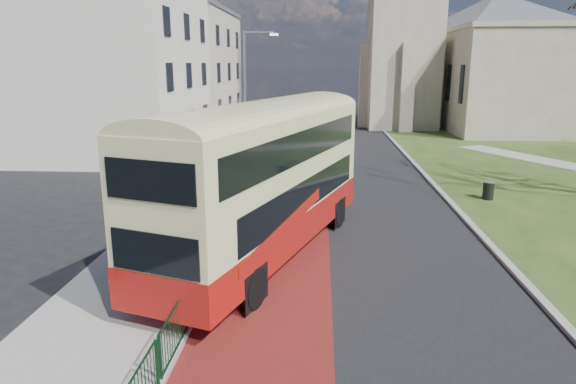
{
  "coord_description": "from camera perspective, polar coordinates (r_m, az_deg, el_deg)",
  "views": [
    {
      "loc": [
        0.12,
        -13.8,
        6.22
      ],
      "look_at": [
        -0.93,
        2.93,
        2.0
      ],
      "focal_mm": 32.0,
      "sensor_mm": 36.0,
      "label": 1
    }
  ],
  "objects": [
    {
      "name": "ground",
      "position": [
        15.13,
        2.85,
        -10.15
      ],
      "size": [
        160.0,
        160.0,
        0.0
      ],
      "primitive_type": "plane",
      "color": "black",
      "rests_on": "ground"
    },
    {
      "name": "road_carriageway",
      "position": [
        34.39,
        5.83,
        3.64
      ],
      "size": [
        9.0,
        120.0,
        0.01
      ],
      "primitive_type": "cube",
      "color": "black",
      "rests_on": "ground"
    },
    {
      "name": "bus_lane",
      "position": [
        34.39,
        1.32,
        3.71
      ],
      "size": [
        3.4,
        120.0,
        0.01
      ],
      "primitive_type": "cube",
      "color": "#591414",
      "rests_on": "ground"
    },
    {
      "name": "pavement_west",
      "position": [
        34.73,
        -4.97,
        3.86
      ],
      "size": [
        4.0,
        120.0,
        0.12
      ],
      "primitive_type": "cube",
      "color": "gray",
      "rests_on": "ground"
    },
    {
      "name": "kerb_west",
      "position": [
        34.49,
        -1.68,
        3.84
      ],
      "size": [
        0.25,
        120.0,
        0.13
      ],
      "primitive_type": "cube",
      "color": "#999993",
      "rests_on": "ground"
    },
    {
      "name": "kerb_east",
      "position": [
        36.81,
        12.91,
        4.14
      ],
      "size": [
        0.25,
        80.0,
        0.13
      ],
      "primitive_type": "cube",
      "color": "#999993",
      "rests_on": "ground"
    },
    {
      "name": "pedestrian_railing",
      "position": [
        18.93,
        -5.94,
        -3.37
      ],
      "size": [
        0.07,
        24.0,
        1.12
      ],
      "color": "#0C361A",
      "rests_on": "ground"
    },
    {
      "name": "street_block_near",
      "position": [
        38.48,
        -18.51,
        13.86
      ],
      "size": [
        10.3,
        14.3,
        13.0
      ],
      "color": "silver",
      "rests_on": "ground"
    },
    {
      "name": "street_block_far",
      "position": [
        53.69,
        -12.0,
        13.34
      ],
      "size": [
        10.3,
        16.3,
        11.5
      ],
      "color": "beige",
      "rests_on": "ground"
    },
    {
      "name": "streetlamp",
      "position": [
        32.15,
        -4.5,
        11.19
      ],
      "size": [
        2.13,
        0.18,
        8.0
      ],
      "color": "gray",
      "rests_on": "pavement_west"
    },
    {
      "name": "bus",
      "position": [
        16.39,
        -2.52,
        2.02
      ],
      "size": [
        6.32,
        11.92,
        4.88
      ],
      "rotation": [
        0.0,
        0.0,
        -0.33
      ],
      "color": "#A3130F",
      "rests_on": "ground"
    },
    {
      "name": "litter_bin",
      "position": [
        25.64,
        21.37,
        0.18
      ],
      "size": [
        0.62,
        0.62,
        0.85
      ],
      "rotation": [
        0.0,
        0.0,
        0.18
      ],
      "color": "black",
      "rests_on": "grass_green"
    }
  ]
}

